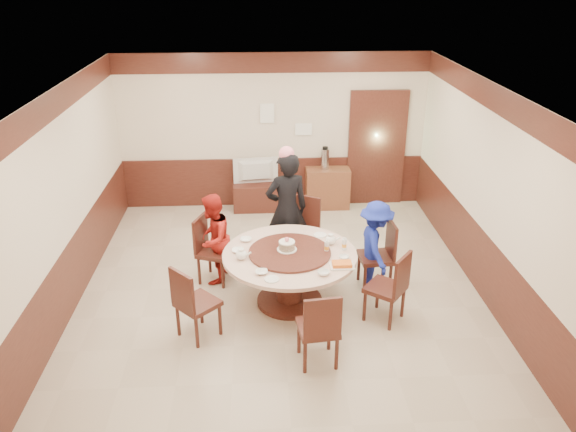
{
  "coord_description": "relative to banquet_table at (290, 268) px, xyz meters",
  "views": [
    {
      "loc": [
        -0.26,
        -6.83,
        4.2
      ],
      "look_at": [
        0.11,
        -0.02,
        1.1
      ],
      "focal_mm": 35.0,
      "sensor_mm": 36.0,
      "label": 1
    }
  ],
  "objects": [
    {
      "name": "person_blue",
      "position": [
        1.2,
        0.37,
        0.11
      ],
      "size": [
        0.52,
        0.85,
        1.28
      ],
      "primitive_type": "imported",
      "rotation": [
        0.0,
        0.0,
        1.63
      ],
      "color": "#18279D",
      "rests_on": "ground"
    },
    {
      "name": "bowl_4",
      "position": [
        -0.67,
        0.07,
        0.24
      ],
      "size": [
        0.16,
        0.16,
        0.04
      ],
      "primitive_type": "imported",
      "color": "white",
      "rests_on": "banquet_table"
    },
    {
      "name": "television",
      "position": [
        -0.43,
        3.17,
        0.2
      ],
      "size": [
        0.82,
        0.2,
        0.47
      ],
      "primitive_type": "imported",
      "rotation": [
        0.0,
        0.0,
        3.26
      ],
      "color": "gray",
      "rests_on": "tv_stand"
    },
    {
      "name": "side_cabinet",
      "position": [
        0.88,
        3.2,
        -0.16
      ],
      "size": [
        0.8,
        0.4,
        0.75
      ],
      "primitive_type": "cube",
      "color": "brown",
      "rests_on": "ground"
    },
    {
      "name": "teapot_left",
      "position": [
        -0.62,
        -0.12,
        0.28
      ],
      "size": [
        0.17,
        0.15,
        0.13
      ],
      "primitive_type": "ellipsoid",
      "color": "white",
      "rests_on": "banquet_table"
    },
    {
      "name": "person_red",
      "position": [
        -1.04,
        0.66,
        0.12
      ],
      "size": [
        0.64,
        0.74,
        1.31
      ],
      "primitive_type": "imported",
      "rotation": [
        0.0,
        0.0,
        4.46
      ],
      "color": "#B01E17",
      "rests_on": "ground"
    },
    {
      "name": "bowl_0",
      "position": [
        -0.57,
        0.39,
        0.24
      ],
      "size": [
        0.15,
        0.15,
        0.04
      ],
      "primitive_type": "imported",
      "color": "white",
      "rests_on": "banquet_table"
    },
    {
      "name": "bowl_1",
      "position": [
        0.38,
        -0.57,
        0.24
      ],
      "size": [
        0.15,
        0.15,
        0.05
      ],
      "primitive_type": "imported",
      "color": "white",
      "rests_on": "banquet_table"
    },
    {
      "name": "tv_stand",
      "position": [
        -0.43,
        3.17,
        -0.28
      ],
      "size": [
        0.85,
        0.45,
        0.5
      ],
      "primitive_type": "cube",
      "color": "#441D15",
      "rests_on": "ground"
    },
    {
      "name": "chair_5",
      "position": [
        1.2,
        -0.45,
        -0.23
      ],
      "size": [
        0.62,
        0.62,
        0.97
      ],
      "rotation": [
        0.0,
        0.0,
        7.19
      ],
      "color": "#441D15",
      "rests_on": "ground"
    },
    {
      "name": "chair_0",
      "position": [
        1.24,
        0.37,
        -0.23
      ],
      "size": [
        0.48,
        0.47,
        0.97
      ],
      "rotation": [
        0.0,
        0.0,
        1.63
      ],
      "color": "#441D15",
      "rests_on": "ground"
    },
    {
      "name": "room",
      "position": [
        -0.1,
        0.44,
        0.55
      ],
      "size": [
        6.0,
        6.04,
        2.84
      ],
      "color": "#C3B39C",
      "rests_on": "ground"
    },
    {
      "name": "thermos",
      "position": [
        0.82,
        3.2,
        0.41
      ],
      "size": [
        0.15,
        0.15,
        0.38
      ],
      "primitive_type": "cylinder",
      "color": "silver",
      "rests_on": "side_cabinet"
    },
    {
      "name": "teapot_right",
      "position": [
        0.56,
        0.23,
        0.28
      ],
      "size": [
        0.17,
        0.15,
        0.13
      ],
      "primitive_type": "ellipsoid",
      "color": "white",
      "rests_on": "banquet_table"
    },
    {
      "name": "notice_right",
      "position": [
        0.44,
        3.38,
        0.92
      ],
      "size": [
        0.3,
        0.0,
        0.22
      ],
      "primitive_type": "cube",
      "color": "white",
      "rests_on": "room"
    },
    {
      "name": "shrimp_platter",
      "position": [
        0.63,
        -0.39,
        0.24
      ],
      "size": [
        0.3,
        0.2,
        0.06
      ],
      "color": "white",
      "rests_on": "banquet_table"
    },
    {
      "name": "chair_1",
      "position": [
        0.27,
        1.23,
        -0.23
      ],
      "size": [
        0.6,
        0.6,
        0.97
      ],
      "rotation": [
        0.0,
        0.0,
        2.65
      ],
      "color": "#441D15",
      "rests_on": "ground"
    },
    {
      "name": "notice_left",
      "position": [
        -0.21,
        3.38,
        1.22
      ],
      "size": [
        0.25,
        0.0,
        0.35
      ],
      "primitive_type": "cube",
      "color": "white",
      "rests_on": "room"
    },
    {
      "name": "birthday_cake",
      "position": [
        -0.03,
        0.04,
        0.31
      ],
      "size": [
        0.26,
        0.26,
        0.18
      ],
      "color": "white",
      "rests_on": "banquet_table"
    },
    {
      "name": "person_standing",
      "position": [
        0.02,
        1.12,
        0.34
      ],
      "size": [
        0.72,
        0.56,
        1.76
      ],
      "primitive_type": "imported",
      "rotation": [
        0.0,
        0.0,
        3.39
      ],
      "color": "black",
      "rests_on": "ground"
    },
    {
      "name": "saucer_near",
      "position": [
        -0.25,
        -0.65,
        0.22
      ],
      "size": [
        0.18,
        0.18,
        0.01
      ],
      "primitive_type": "cylinder",
      "color": "white",
      "rests_on": "banquet_table"
    },
    {
      "name": "chair_2",
      "position": [
        -1.04,
        0.66,
        -0.23
      ],
      "size": [
        0.57,
        0.56,
        0.97
      ],
      "rotation": [
        0.0,
        0.0,
        4.36
      ],
      "color": "#441D15",
      "rests_on": "ground"
    },
    {
      "name": "bottle_1",
      "position": [
        0.72,
        0.05,
        0.3
      ],
      "size": [
        0.06,
        0.06,
        0.16
      ],
      "primitive_type": "cylinder",
      "color": "white",
      "rests_on": "banquet_table"
    },
    {
      "name": "chair_4",
      "position": [
        0.25,
        -1.25,
        -0.23
      ],
      "size": [
        0.49,
        0.5,
        0.97
      ],
      "rotation": [
        0.0,
        0.0,
        6.4
      ],
      "color": "#441D15",
      "rests_on": "ground"
    },
    {
      "name": "chair_3",
      "position": [
        -1.16,
        -0.67,
        -0.23
      ],
      "size": [
        0.62,
        0.62,
        0.97
      ],
      "rotation": [
        0.0,
        0.0,
        5.48
      ],
      "color": "#441D15",
      "rests_on": "ground"
    },
    {
      "name": "bowl_2",
      "position": [
        -0.37,
        -0.5,
        0.24
      ],
      "size": [
        0.15,
        0.15,
        0.04
      ],
      "primitive_type": "imported",
      "color": "white",
      "rests_on": "banquet_table"
    },
    {
      "name": "banquet_table",
      "position": [
        0.0,
        0.0,
        0.0
      ],
      "size": [
        1.75,
        1.75,
        0.78
      ],
      "color": "#441D15",
      "rests_on": "ground"
    },
    {
      "name": "saucer_far",
      "position": [
        0.45,
        0.5,
        0.22
      ],
      "size": [
        0.18,
        0.18,
        0.01
      ],
      "primitive_type": "cylinder",
      "color": "white",
      "rests_on": "banquet_table"
    },
    {
      "name": "bottle_0",
      "position": [
        0.48,
        -0.0,
        0.3
      ],
      "size": [
        0.06,
        0.06,
        0.16
      ],
      "primitive_type": "cylinder",
      "color": "white",
      "rests_on": "banquet_table"
    },
    {
      "name": "bowl_3",
      "position": [
        0.68,
        -0.18,
        0.24
      ],
      "size": [
        0.13,
        0.13,
        0.04
      ],
      "primitive_type": "imported",
      "color": "white",
      "rests_on": "banquet_table"
    }
  ]
}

